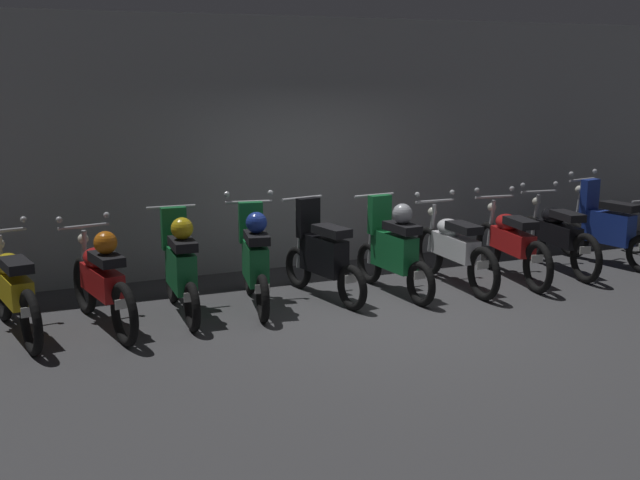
% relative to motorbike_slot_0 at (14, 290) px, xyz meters
% --- Properties ---
extents(ground_plane, '(80.00, 80.00, 0.00)m').
position_rel_motorbike_slot_0_xyz_m(ground_plane, '(3.90, -0.80, -0.49)').
color(ground_plane, '#424244').
extents(back_wall, '(16.00, 0.30, 3.39)m').
position_rel_motorbike_slot_0_xyz_m(back_wall, '(3.90, 1.82, 1.20)').
color(back_wall, '#9EA0A3').
rests_on(back_wall, ground).
extents(motorbike_slot_0, '(0.59, 1.94, 1.15)m').
position_rel_motorbike_slot_0_xyz_m(motorbike_slot_0, '(0.00, 0.00, 0.00)').
color(motorbike_slot_0, black).
rests_on(motorbike_slot_0, ground).
extents(motorbike_slot_1, '(0.59, 1.94, 1.15)m').
position_rel_motorbike_slot_0_xyz_m(motorbike_slot_1, '(0.87, -0.10, 0.04)').
color(motorbike_slot_1, black).
rests_on(motorbike_slot_1, ground).
extents(motorbike_slot_2, '(0.56, 1.68, 1.18)m').
position_rel_motorbike_slot_0_xyz_m(motorbike_slot_2, '(1.73, 0.02, 0.07)').
color(motorbike_slot_2, black).
rests_on(motorbike_slot_2, ground).
extents(motorbike_slot_3, '(0.58, 1.67, 1.29)m').
position_rel_motorbike_slot_0_xyz_m(motorbike_slot_3, '(2.60, 0.03, 0.08)').
color(motorbike_slot_3, black).
rests_on(motorbike_slot_3, ground).
extents(motorbike_slot_4, '(0.56, 1.67, 1.18)m').
position_rel_motorbike_slot_0_xyz_m(motorbike_slot_4, '(3.46, 0.06, 0.03)').
color(motorbike_slot_4, black).
rests_on(motorbike_slot_4, ground).
extents(motorbike_slot_5, '(0.56, 1.68, 1.18)m').
position_rel_motorbike_slot_0_xyz_m(motorbike_slot_5, '(4.33, -0.11, 0.07)').
color(motorbike_slot_5, black).
rests_on(motorbike_slot_5, ground).
extents(motorbike_slot_6, '(0.59, 1.95, 1.15)m').
position_rel_motorbike_slot_0_xyz_m(motorbike_slot_6, '(5.19, -0.12, 0.00)').
color(motorbike_slot_6, black).
rests_on(motorbike_slot_6, ground).
extents(motorbike_slot_7, '(0.59, 1.94, 1.15)m').
position_rel_motorbike_slot_0_xyz_m(motorbike_slot_7, '(6.06, -0.12, 0.00)').
color(motorbike_slot_7, black).
rests_on(motorbike_slot_7, ground).
extents(motorbike_slot_8, '(0.59, 1.95, 1.15)m').
position_rel_motorbike_slot_0_xyz_m(motorbike_slot_8, '(6.92, 0.03, 0.00)').
color(motorbike_slot_8, black).
rests_on(motorbike_slot_8, ground).
extents(motorbike_slot_9, '(0.59, 1.67, 1.29)m').
position_rel_motorbike_slot_0_xyz_m(motorbike_slot_9, '(7.78, 0.04, 0.04)').
color(motorbike_slot_9, black).
rests_on(motorbike_slot_9, ground).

